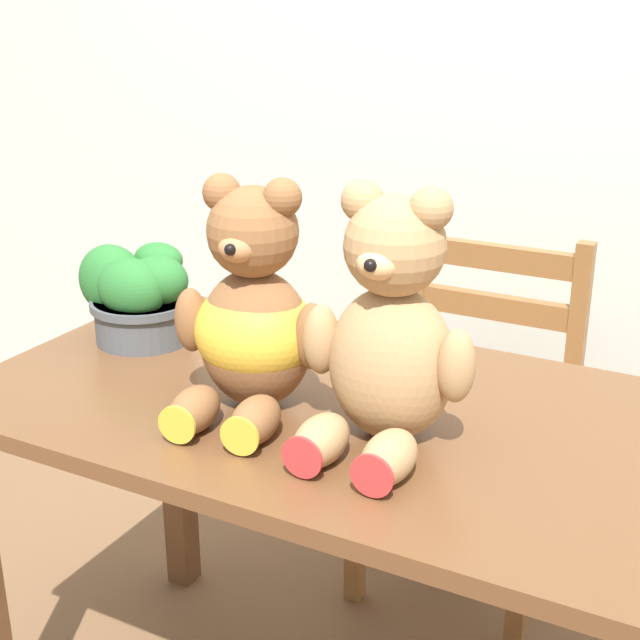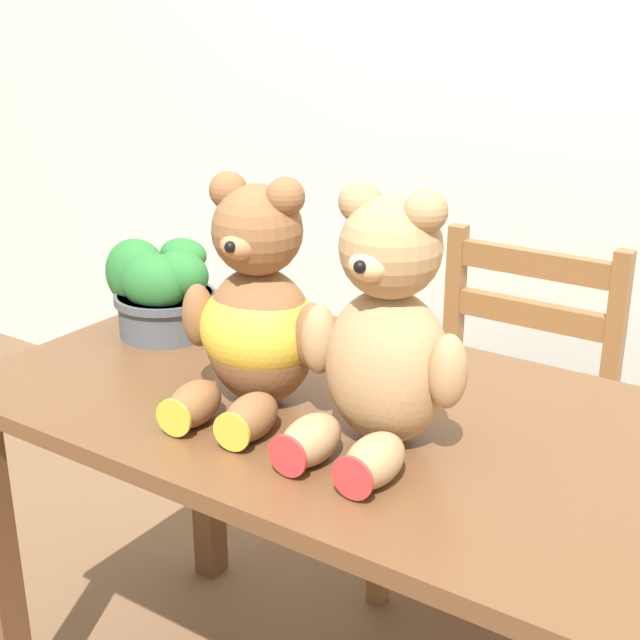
% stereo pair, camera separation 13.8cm
% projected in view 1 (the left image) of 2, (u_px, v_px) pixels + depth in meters
% --- Properties ---
extents(wall_back, '(8.00, 0.04, 2.60)m').
position_uv_depth(wall_back, '(563.00, 34.00, 2.19)').
color(wall_back, silver).
rests_on(wall_back, ground_plane).
extents(dining_table, '(1.39, 0.70, 0.75)m').
position_uv_depth(dining_table, '(369.00, 470.00, 1.51)').
color(dining_table, brown).
rests_on(dining_table, ground_plane).
extents(wooden_chair_behind, '(0.44, 0.39, 0.87)m').
position_uv_depth(wooden_chair_behind, '(472.00, 414.00, 2.13)').
color(wooden_chair_behind, brown).
rests_on(wooden_chair_behind, ground_plane).
extents(teddy_bear_left, '(0.27, 0.29, 0.38)m').
position_uv_depth(teddy_bear_left, '(253.00, 319.00, 1.43)').
color(teddy_bear_left, brown).
rests_on(teddy_bear_left, dining_table).
extents(teddy_bear_right, '(0.27, 0.27, 0.40)m').
position_uv_depth(teddy_bear_right, '(389.00, 336.00, 1.32)').
color(teddy_bear_right, tan).
rests_on(teddy_bear_right, dining_table).
extents(potted_plant, '(0.24, 0.20, 0.19)m').
position_uv_depth(potted_plant, '(136.00, 295.00, 1.73)').
color(potted_plant, '#4C5156').
rests_on(potted_plant, dining_table).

